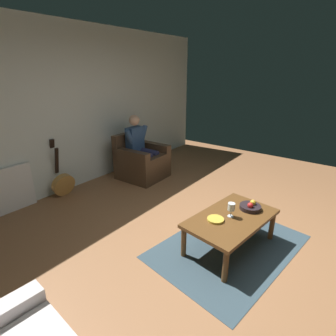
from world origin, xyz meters
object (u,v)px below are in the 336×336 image
decorative_dish (216,219)px  fruit_bowl (250,207)px  wine_glass_near (231,208)px  armchair (141,162)px  guitar (63,183)px  person_seated (141,146)px  coffee_table (231,221)px

decorative_dish → fruit_bowl: bearing=156.2°
wine_glass_near → armchair: bearing=-113.1°
decorative_dish → armchair: bearing=-117.8°
guitar → fruit_bowl: guitar is taller
armchair → wine_glass_near: (0.98, 2.30, 0.21)m
person_seated → guitar: (1.38, -0.48, -0.41)m
wine_glass_near → decorative_dish: (0.18, -0.10, -0.10)m
armchair → guitar: guitar is taller
person_seated → guitar: person_seated is taller
coffee_table → wine_glass_near: (-0.00, -0.01, 0.17)m
armchair → coffee_table: bearing=64.5°
guitar → coffee_table: bearing=98.2°
coffee_table → guitar: bearing=-81.8°
guitar → decorative_dish: bearing=94.7°
person_seated → coffee_table: (0.98, 2.31, -0.28)m
coffee_table → fruit_bowl: (-0.30, 0.10, 0.08)m
person_seated → decorative_dish: (1.16, 2.20, -0.21)m
guitar → decorative_dish: guitar is taller
coffee_table → decorative_dish: decorative_dish is taller
fruit_bowl → decorative_dish: 0.53m
armchair → decorative_dish: size_ratio=4.55×
person_seated → wine_glass_near: (0.98, 2.30, -0.11)m
armchair → guitar: 1.47m
armchair → person_seated: (-0.00, 0.00, 0.32)m
guitar → fruit_bowl: 2.99m
coffee_table → wine_glass_near: size_ratio=7.03×
armchair → fruit_bowl: 2.51m
person_seated → coffee_table: size_ratio=1.01×
guitar → wine_glass_near: (-0.40, 2.78, 0.30)m
wine_glass_near → decorative_dish: 0.23m
wine_glass_near → person_seated: bearing=-113.1°
coffee_table → guitar: guitar is taller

